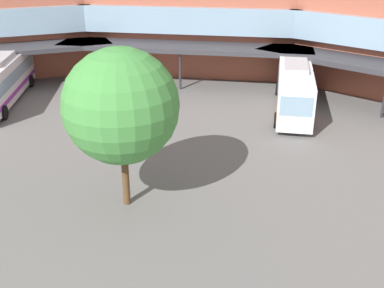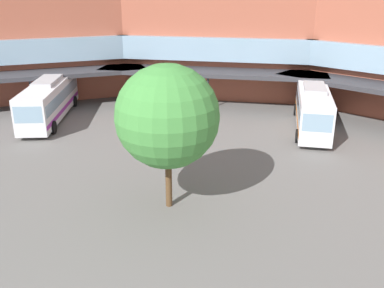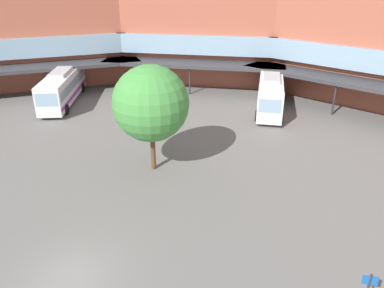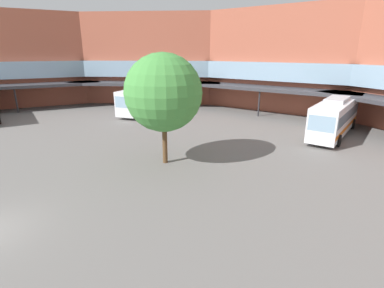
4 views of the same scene
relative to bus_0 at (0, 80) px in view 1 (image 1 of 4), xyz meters
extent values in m
cube|color=#AD5942|center=(9.88, 15.70, 4.94)|extent=(23.57, 11.90, 13.69)
cube|color=#8CADC6|center=(10.04, 15.12, 3.57)|extent=(21.44, 11.52, 2.39)
cube|color=#38383D|center=(11.22, 10.88, 1.52)|extent=(23.03, 9.98, 0.40)
cylinder|color=#2D2D33|center=(11.65, 9.34, -0.19)|extent=(0.20, 0.20, 3.42)
cube|color=white|center=(-0.01, 0.01, -0.03)|extent=(8.25, 11.95, 3.05)
cube|color=purple|center=(-0.01, 0.01, -0.88)|extent=(8.15, 11.75, 0.37)
cylinder|color=black|center=(3.15, -3.00, -1.35)|extent=(0.80, 1.11, 1.10)
cylinder|color=black|center=(-0.96, 4.28, -1.35)|extent=(0.80, 1.11, 1.10)
cylinder|color=black|center=(-3.17, 3.03, -1.35)|extent=(0.80, 1.11, 1.10)
cube|color=white|center=(22.10, 8.03, -0.02)|extent=(5.26, 11.47, 3.07)
cube|color=#8CADC6|center=(22.10, 8.03, 0.35)|extent=(5.14, 10.83, 0.98)
cube|color=orange|center=(22.10, 8.03, -0.88)|extent=(5.23, 11.26, 0.37)
cube|color=#8CADC6|center=(23.53, 2.66, 0.35)|extent=(2.12, 0.67, 1.35)
cube|color=#B2B2B7|center=(22.10, 8.03, 1.69)|extent=(2.70, 4.34, 0.36)
cylinder|color=black|center=(24.27, 4.66, -1.35)|extent=(0.57, 1.14, 1.10)
cylinder|color=black|center=(21.89, 4.03, -1.35)|extent=(0.57, 1.14, 1.10)
cylinder|color=black|center=(22.31, 12.03, -1.35)|extent=(0.57, 1.14, 1.10)
cylinder|color=black|center=(19.93, 11.39, -1.35)|extent=(0.57, 1.14, 1.10)
cylinder|color=brown|center=(17.86, -9.38, -0.03)|extent=(0.36, 0.36, 3.75)
sphere|color=#479342|center=(17.86, -9.38, 3.38)|extent=(5.55, 5.55, 5.55)
camera|label=1|loc=(29.70, -26.88, 10.71)|focal=44.07mm
camera|label=2|loc=(28.55, -27.78, 9.92)|focal=39.67mm
camera|label=3|loc=(31.80, -31.12, 11.91)|focal=35.19mm
camera|label=4|loc=(35.35, -20.98, 6.20)|focal=27.53mm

